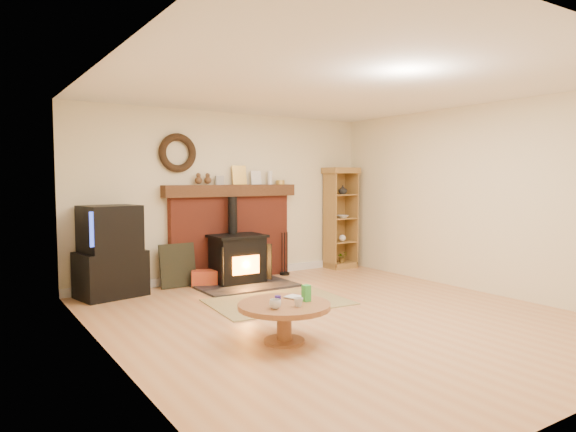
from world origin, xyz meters
TOP-DOWN VIEW (x-y plane):
  - ground at (0.00, 0.00)m, footprint 5.50×5.50m
  - room_shell at (-0.02, 0.09)m, footprint 5.02×5.52m
  - chimney_breast at (0.00, 2.67)m, footprint 2.20×0.22m
  - wood_stove at (-0.08, 2.27)m, footprint 1.40×1.00m
  - area_rug at (-0.20, 0.97)m, footprint 1.80×1.32m
  - tv_unit at (-1.89, 2.47)m, footprint 0.93×0.74m
  - curio_cabinet at (2.08, 2.55)m, footprint 0.57×0.41m
  - firelog_box at (-0.58, 2.40)m, footprint 0.44×0.37m
  - leaning_painting at (-0.93, 2.55)m, footprint 0.53×0.14m
  - fire_tools at (0.89, 2.50)m, footprint 0.16×0.16m
  - coffee_table at (-1.00, -0.42)m, footprint 0.90×0.90m

SIDE VIEW (x-z plane):
  - ground at x=0.00m, z-range 0.00..0.00m
  - area_rug at x=-0.20m, z-range 0.00..0.01m
  - firelog_box at x=-0.58m, z-range 0.00..0.23m
  - fire_tools at x=0.89m, z-range -0.22..0.48m
  - coffee_table at x=-1.00m, z-range 0.04..0.58m
  - leaning_painting at x=-0.93m, z-range 0.00..0.63m
  - wood_stove at x=-0.08m, z-range -0.29..1.01m
  - tv_unit at x=-1.89m, z-range -0.03..1.20m
  - chimney_breast at x=0.00m, z-range -0.09..1.69m
  - curio_cabinet at x=2.08m, z-range 0.00..1.77m
  - room_shell at x=-0.02m, z-range 0.41..3.02m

